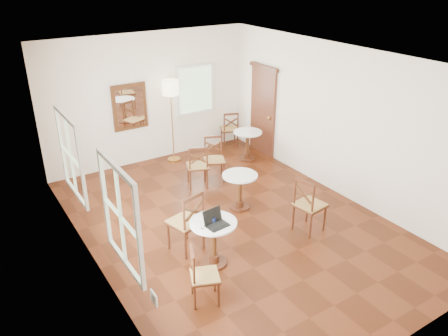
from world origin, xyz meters
The scene contains 17 objects.
ground centered at (0.00, 0.00, 0.00)m, with size 7.00×7.00×0.00m, color #50210D.
room_shell centered at (-0.06, 0.27, 1.89)m, with size 5.02×7.02×3.01m.
cafe_table_near centered at (-0.93, -0.85, 0.48)m, with size 0.73×0.73×0.78m.
cafe_table_mid centered at (0.42, 0.40, 0.44)m, with size 0.68×0.68×0.72m.
cafe_table_back centered at (1.90, 2.22, 0.44)m, with size 0.68×0.68×0.72m.
chair_near_a centered at (-1.09, -0.28, 0.54)m, with size 0.61×0.61×1.08m.
chair_near_b centered at (-1.49, -1.49, 0.44)m, with size 0.52×0.52×0.87m.
chair_mid_a centered at (0.19, 1.64, 0.47)m, with size 0.57×0.57×0.95m.
chair_mid_b centered at (0.99, -0.91, 0.52)m, with size 0.55×0.55×1.04m.
chair_back_a centered at (2.02, 3.18, 0.47)m, with size 0.56×0.56×0.93m.
chair_back_b centered at (0.67, 1.74, 0.48)m, with size 0.59×0.59×0.96m.
floor_lamp centered at (0.38, 3.15, 1.66)m, with size 0.38×0.38×1.95m.
laptop centered at (-0.94, -0.92, 0.83)m, with size 0.36×0.31×0.23m.
mouse centered at (-0.95, -0.83, 0.79)m, with size 0.09×0.06×0.04m, color black.
navy_mug centered at (-0.93, -0.87, 0.82)m, with size 0.10×0.07×0.08m.
water_glass centered at (-1.16, -0.91, 0.82)m, with size 0.06×0.06×0.10m, color white.
power_adapter centered at (-1.14, -1.10, 0.02)m, with size 0.09×0.06×0.04m, color black.
Camera 1 is at (-3.92, -5.82, 4.40)m, focal length 35.77 mm.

